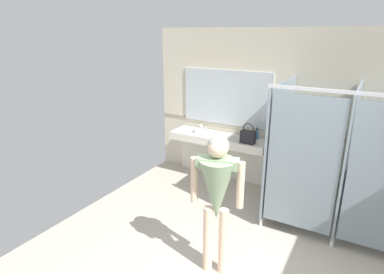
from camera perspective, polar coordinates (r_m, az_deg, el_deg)
The scene contains 9 objects.
wall_back at distance 5.60m, azimuth 20.92°, elevation 3.58°, with size 5.87×0.12×2.76m, color beige.
wall_back_tile_band at distance 5.63m, azimuth 20.43°, elevation 0.19°, with size 5.87×0.01×0.06m, color #9E937F.
vanity_counter at distance 6.00m, azimuth 5.11°, elevation -1.73°, with size 1.82×0.52×1.00m.
mirror_panel at distance 5.92m, azimuth 6.12°, elevation 6.98°, with size 1.72×0.02×1.00m, color silver.
bathroom_stalls at distance 4.71m, azimuth 25.94°, elevation -3.65°, with size 1.99×1.38×2.06m.
person_standing at distance 3.52m, azimuth 4.45°, elevation -9.26°, with size 0.57×0.49×1.68m.
handbag at distance 5.48m, azimuth 9.96°, elevation 0.11°, with size 0.25×0.14×0.35m.
soap_dispenser at distance 5.73m, azimuth 11.48°, elevation 0.51°, with size 0.07×0.07×0.20m.
paper_cup at distance 5.98m, azimuth 0.76°, elevation 1.17°, with size 0.07×0.07×0.08m, color white.
Camera 1 is at (0.80, -2.46, 2.69)m, focal length 29.89 mm.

